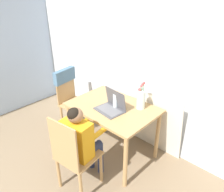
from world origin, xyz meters
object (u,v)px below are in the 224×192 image
Objects in this scene: chair_spare at (69,90)px; flower_vase at (141,99)px; person_seated at (81,138)px; chair_occupied at (74,156)px; water_bottle at (115,101)px; laptop at (112,105)px.

flower_vase reaches higher than chair_spare.
chair_spare is at bearing -38.37° from person_seated.
chair_occupied is 2.65× the size of flower_vase.
person_seated reaches higher than chair_occupied.
flower_vase is at bearing 38.84° from water_bottle.
person_seated reaches higher than laptop.
person_seated is (1.04, -0.64, -0.00)m from chair_spare.
laptop is at bearing -132.25° from flower_vase.
chair_spare is 2.68× the size of flower_vase.
chair_spare reaches higher than water_bottle.
chair_occupied is 0.74m from laptop.
chair_occupied is 1.02m from flower_vase.
chair_occupied is 1.32m from chair_spare.
laptop is 1.01× the size of flower_vase.
person_seated is at bearing -78.38° from laptop.
chair_spare is (-1.06, 0.77, 0.16)m from chair_occupied.
water_bottle is (-0.00, 0.07, 0.04)m from laptop.
chair_spare is 1.23m from person_seated.
chair_occupied is at bearing 90.00° from person_seated.
chair_occupied is 2.62× the size of laptop.
laptop reaches higher than chair_spare.
person_seated is at bearing -90.00° from chair_occupied.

